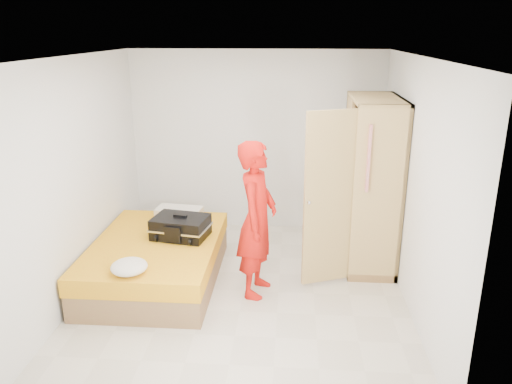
# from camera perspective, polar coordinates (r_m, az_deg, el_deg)

# --- Properties ---
(room) EXTENTS (4.00, 4.02, 2.60)m
(room) POSITION_cam_1_polar(r_m,az_deg,el_deg) (5.32, -1.53, 1.10)
(room) COLOR beige
(room) RESTS_ON ground
(bed) EXTENTS (1.42, 2.02, 0.50)m
(bed) POSITION_cam_1_polar(r_m,az_deg,el_deg) (6.06, -11.28, -7.69)
(bed) COLOR olive
(bed) RESTS_ON ground
(wardrobe) EXTENTS (1.14, 1.40, 2.10)m
(wardrobe) POSITION_cam_1_polar(r_m,az_deg,el_deg) (6.26, 12.64, 0.41)
(wardrobe) COLOR tan
(wardrobe) RESTS_ON ground
(person) EXTENTS (0.53, 0.71, 1.75)m
(person) POSITION_cam_1_polar(r_m,az_deg,el_deg) (5.45, 0.11, -3.16)
(person) COLOR red
(person) RESTS_ON ground
(suitcase) EXTENTS (0.72, 0.58, 0.28)m
(suitcase) POSITION_cam_1_polar(r_m,az_deg,el_deg) (5.98, -8.62, -3.99)
(suitcase) COLOR black
(suitcase) RESTS_ON bed
(round_cushion) EXTENTS (0.37, 0.37, 0.14)m
(round_cushion) POSITION_cam_1_polar(r_m,az_deg,el_deg) (5.25, -14.30, -8.28)
(round_cushion) COLOR beige
(round_cushion) RESTS_ON bed
(pillow) EXTENTS (0.62, 0.37, 0.11)m
(pillow) POSITION_cam_1_polar(r_m,az_deg,el_deg) (6.68, -8.78, -2.25)
(pillow) COLOR beige
(pillow) RESTS_ON bed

